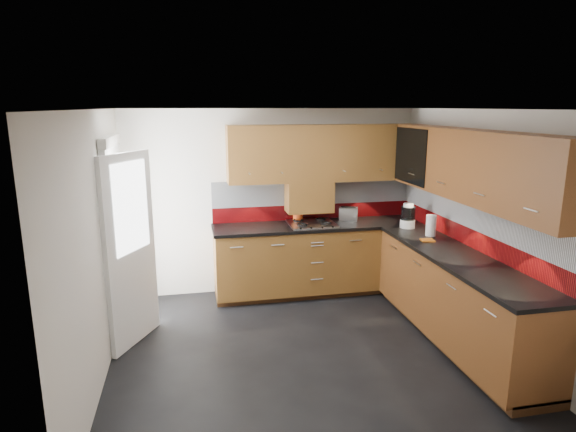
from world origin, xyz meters
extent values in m
cube|color=black|center=(0.00, 0.00, -0.01)|extent=(4.00, 3.80, 0.02)
cube|color=white|center=(0.00, 0.00, 2.45)|extent=(4.00, 3.80, 0.10)
cube|color=beige|center=(0.00, 1.84, 1.20)|extent=(4.00, 0.08, 2.64)
cube|color=beige|center=(0.00, -1.84, 1.20)|extent=(4.00, 0.08, 2.64)
cube|color=beige|center=(-1.94, 0.00, 1.20)|extent=(0.08, 3.80, 2.64)
cube|color=beige|center=(1.94, 0.00, 1.20)|extent=(0.08, 3.80, 2.64)
cube|color=brown|center=(0.55, 1.50, 0.48)|extent=(2.70, 0.60, 0.95)
cube|color=brown|center=(1.60, -0.10, 0.48)|extent=(0.60, 2.60, 0.95)
cube|color=#432612|center=(0.55, 1.53, 0.05)|extent=(2.70, 0.54, 0.10)
cube|color=#432612|center=(1.63, -0.10, 0.05)|extent=(0.54, 2.60, 0.10)
cube|color=black|center=(0.54, 1.49, 0.92)|extent=(2.72, 0.62, 0.04)
cube|color=black|center=(1.59, -0.12, 0.92)|extent=(0.62, 2.60, 0.04)
cube|color=maroon|center=(0.55, 1.79, 1.04)|extent=(2.70, 0.02, 0.20)
cube|color=silver|center=(0.55, 1.79, 1.31)|extent=(2.70, 0.02, 0.34)
cube|color=maroon|center=(1.89, 0.20, 1.04)|extent=(0.02, 3.20, 0.20)
cube|color=silver|center=(1.89, 0.20, 1.31)|extent=(0.02, 3.20, 0.34)
cube|color=brown|center=(0.65, 1.64, 1.84)|extent=(2.50, 0.33, 0.72)
cube|color=brown|center=(1.73, 0.04, 1.84)|extent=(0.33, 2.87, 0.72)
cube|color=silver|center=(0.50, 1.46, 1.63)|extent=(1.80, 0.01, 0.16)
cube|color=silver|center=(1.56, 0.00, 1.63)|extent=(0.01, 2.00, 0.16)
cube|color=brown|center=(0.45, 1.64, 1.28)|extent=(0.60, 0.33, 0.40)
cube|color=black|center=(1.56, 1.07, 1.84)|extent=(0.01, 0.80, 0.66)
cube|color=#FFD18C|center=(1.87, 1.07, 1.84)|extent=(0.01, 0.76, 0.64)
cube|color=black|center=(1.73, 1.07, 1.86)|extent=(0.29, 0.76, 0.01)
cylinder|color=black|center=(1.73, 0.82, 1.96)|extent=(0.07, 0.07, 0.16)
cylinder|color=black|center=(1.73, 0.97, 1.96)|extent=(0.07, 0.07, 0.16)
cylinder|color=white|center=(1.73, 1.12, 1.96)|extent=(0.07, 0.07, 0.16)
cylinder|color=black|center=(1.73, 1.27, 1.96)|extent=(0.07, 0.07, 0.16)
cube|color=white|center=(-1.86, 0.90, 1.02)|extent=(0.06, 0.95, 2.04)
cube|color=white|center=(-1.68, 0.55, 1.00)|extent=(0.42, 0.73, 1.98)
cube|color=white|center=(-1.65, 0.55, 1.45)|extent=(0.28, 0.50, 0.90)
cube|color=silver|center=(0.45, 1.48, 0.95)|extent=(0.60, 0.51, 0.02)
torus|color=black|center=(0.30, 1.36, 0.98)|extent=(0.13, 0.13, 0.02)
torus|color=black|center=(0.60, 1.36, 0.98)|extent=(0.13, 0.13, 0.02)
torus|color=black|center=(0.30, 1.60, 0.98)|extent=(0.13, 0.13, 0.02)
torus|color=black|center=(0.60, 1.60, 0.98)|extent=(0.13, 0.13, 0.02)
cube|color=black|center=(0.45, 1.23, 0.96)|extent=(0.45, 0.04, 0.02)
cylinder|color=#E54B15|center=(0.31, 1.68, 1.02)|extent=(0.13, 0.13, 0.16)
cylinder|color=brown|center=(0.31, 1.70, 1.22)|extent=(0.06, 0.02, 0.32)
cylinder|color=brown|center=(0.32, 1.70, 1.21)|extent=(0.05, 0.04, 0.30)
cylinder|color=brown|center=(0.31, 1.70, 1.23)|extent=(0.06, 0.03, 0.35)
cylinder|color=brown|center=(0.33, 1.70, 1.20)|extent=(0.04, 0.05, 0.28)
cylinder|color=brown|center=(0.30, 1.70, 1.22)|extent=(0.04, 0.05, 0.31)
cube|color=silver|center=(0.99, 1.63, 1.02)|extent=(0.28, 0.23, 0.17)
cube|color=black|center=(0.99, 1.63, 1.11)|extent=(0.18, 0.09, 0.01)
cube|color=black|center=(0.99, 1.67, 1.11)|extent=(0.18, 0.09, 0.01)
cylinder|color=white|center=(1.58, 1.08, 0.99)|extent=(0.19, 0.19, 0.10)
cylinder|color=black|center=(1.58, 1.08, 1.13)|extent=(0.18, 0.18, 0.16)
cylinder|color=white|center=(1.58, 1.08, 1.23)|extent=(0.12, 0.12, 0.04)
cylinder|color=white|center=(1.68, 0.67, 1.06)|extent=(0.15, 0.15, 0.25)
cube|color=orange|center=(1.54, 0.47, 0.95)|extent=(0.16, 0.14, 0.02)
camera|label=1|loc=(-1.07, -4.34, 2.43)|focal=30.00mm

